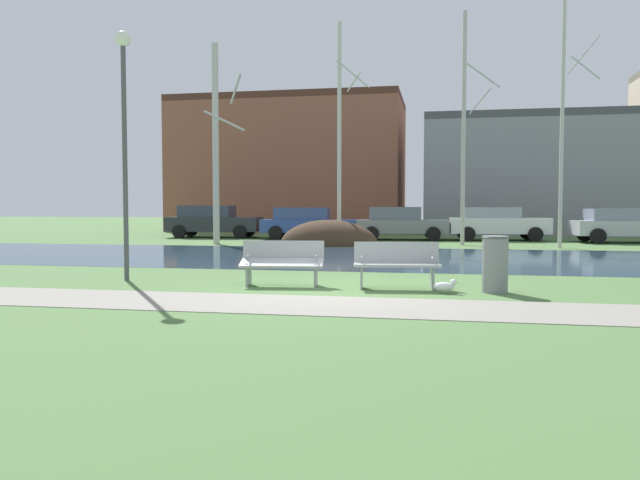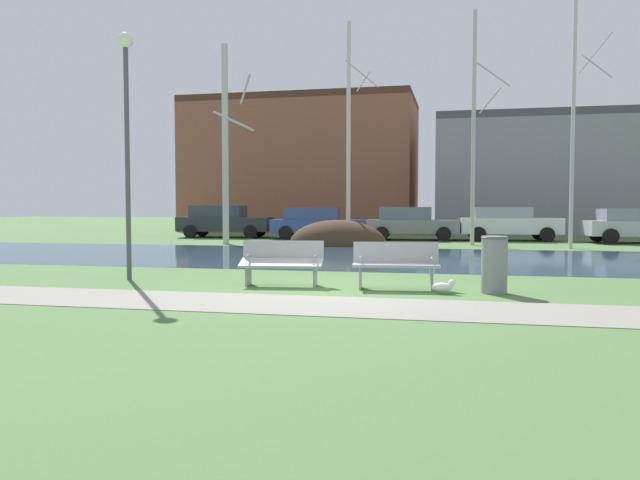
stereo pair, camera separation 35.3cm
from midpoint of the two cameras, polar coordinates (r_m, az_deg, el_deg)
name	(u,v)px [view 2 (the right image)]	position (r m, az deg, el deg)	size (l,w,h in m)	color
ground_plane	(391,252)	(21.27, 6.97, -1.08)	(120.00, 120.00, 0.00)	#4C703D
paved_path_strip	(311,305)	(9.76, 0.23, -5.97)	(60.00, 1.91, 0.01)	gray
river_band	(382,257)	(18.87, 6.26, -1.59)	(80.00, 8.50, 0.01)	#2D475B
soil_mound	(338,245)	(24.81, 2.03, -0.46)	(3.93, 2.51, 2.00)	#423021
bench_left	(282,261)	(12.12, -2.68, -1.98)	(1.65, 0.75, 0.87)	#9EA0A3
bench_right	(396,264)	(11.74, 7.80, -2.17)	(1.66, 0.75, 0.87)	#9EA0A3
trash_bin	(494,264)	(11.52, 16.50, -2.09)	(0.48, 0.48, 1.02)	gray
seagull	(443,287)	(11.23, 12.11, -4.19)	(0.44, 0.16, 0.26)	white
streetlamp	(127,115)	(13.75, -16.55, 10.94)	(0.32, 0.32, 5.13)	#4C4C51
birch_far_left	(226,143)	(25.90, -8.21, 8.79)	(1.40, 2.39, 8.08)	beige
birch_left	(349,132)	(25.61, 3.07, 9.88)	(1.31, 2.11, 8.95)	beige
birch_center_left	(474,127)	(25.51, 14.32, 10.01)	(1.45, 2.36, 9.16)	#BCB7A8
birch_center	(574,119)	(24.74, 22.60, 10.15)	(1.34, 2.47, 9.15)	beige
parked_van_nearest_dark	(224,221)	(31.11, -8.48, 1.75)	(4.66, 2.24, 1.57)	#282B30
parked_sedan_second_blue	(318,222)	(29.34, 0.14, 1.61)	(4.58, 2.20, 1.47)	#2D4793
parked_hatch_third_grey	(410,223)	(28.73, 8.61, 1.57)	(4.22, 2.22, 1.51)	slate
parked_wagon_fourth_white	(508,223)	(29.14, 17.13, 1.50)	(4.46, 2.20, 1.50)	silver
parked_suv_fifth_silver	(637,225)	(29.08, 27.32, 1.23)	(4.34, 2.26, 1.44)	#B2B5BC
building_brick_low	(303,166)	(39.82, -1.29, 6.78)	(13.99, 7.47, 8.18)	brown
building_grey_warehouse	(536,177)	(38.55, 19.42, 5.46)	(11.21, 10.00, 6.48)	gray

